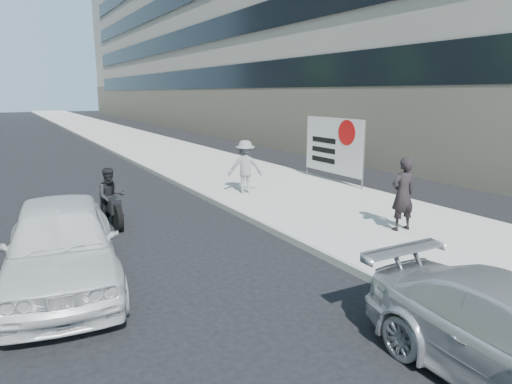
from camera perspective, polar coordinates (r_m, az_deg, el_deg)
ground at (r=7.25m, az=6.65°, el=-13.97°), size 160.00×160.00×0.00m
near_sidewalk at (r=26.60m, az=-12.20°, el=5.34°), size 5.00×120.00×0.15m
near_building at (r=43.21m, az=-0.32°, el=21.42°), size 14.00×70.00×20.00m
jogger at (r=14.05m, az=-1.37°, el=3.18°), size 1.20×0.97×1.62m
pedestrian_woman at (r=10.69m, az=17.89°, el=-0.24°), size 0.64×0.46×1.66m
protest_banner at (r=16.02m, az=9.64°, el=5.73°), size 0.08×3.06×2.20m
white_sedan_near at (r=8.27m, az=-23.16°, el=-5.96°), size 2.31×4.57×1.49m
motorcycle at (r=11.69m, az=-17.68°, el=-0.91°), size 0.70×2.04×1.42m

